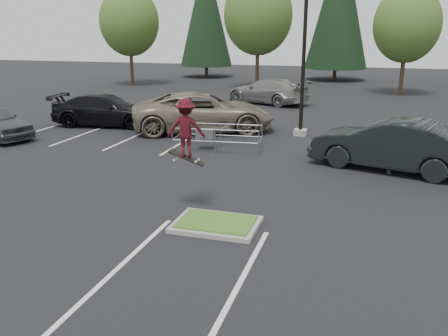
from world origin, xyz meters
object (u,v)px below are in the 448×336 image
(decid_a, at_px, (130,24))
(conif_b, at_px, (339,1))
(light_pole, at_px, (305,40))
(decid_c, at_px, (407,27))
(conif_a, at_px, (206,10))
(cart_corral, at_px, (208,134))
(car_l_tan, at_px, (201,112))
(decid_b, at_px, (258,18))
(car_far_silver, at_px, (269,91))
(car_l_black, at_px, (105,110))
(car_r_charc, at_px, (391,145))
(skateboarder, at_px, (186,128))

(decid_a, xyz_separation_m, conif_b, (18.01, 10.47, 2.27))
(light_pole, bearing_deg, decid_c, 72.89)
(decid_c, relative_size, conif_a, 0.64)
(cart_corral, bearing_deg, light_pole, 43.40)
(decid_c, distance_m, car_l_tan, 21.55)
(conif_a, bearing_deg, decid_b, -49.83)
(decid_a, relative_size, car_far_silver, 1.47)
(car_l_tan, bearing_deg, cart_corral, -178.88)
(decid_c, bearing_deg, cart_corral, -112.16)
(car_l_tan, height_order, car_l_black, car_l_tan)
(decid_a, height_order, car_l_tan, decid_a)
(car_r_charc, bearing_deg, conif_b, -156.25)
(car_l_tan, distance_m, car_far_silver, 10.58)
(skateboarder, distance_m, car_r_charc, 8.40)
(skateboarder, height_order, car_l_tan, skateboarder)
(cart_corral, relative_size, car_far_silver, 0.64)
(conif_b, xyz_separation_m, car_l_black, (-10.00, -29.00, -7.01))
(decid_c, height_order, cart_corral, decid_c)
(car_l_black, bearing_deg, car_r_charc, -115.38)
(decid_c, relative_size, car_r_charc, 1.46)
(decid_c, xyz_separation_m, car_r_charc, (-1.49, -22.83, -4.31))
(conif_b, distance_m, skateboarder, 39.90)
(car_l_black, height_order, car_far_silver, car_far_silver)
(conif_b, bearing_deg, skateboarder, -91.74)
(conif_a, xyz_separation_m, car_r_charc, (18.50, -33.00, -6.15))
(cart_corral, bearing_deg, car_far_silver, 84.66)
(decid_a, relative_size, car_l_tan, 1.25)
(light_pole, bearing_deg, car_r_charc, -51.34)
(cart_corral, distance_m, skateboarder, 7.36)
(light_pole, bearing_deg, car_l_black, -177.27)
(car_l_black, height_order, car_r_charc, car_r_charc)
(decid_b, bearing_deg, conif_b, 58.91)
(decid_c, relative_size, cart_corral, 2.17)
(skateboarder, bearing_deg, car_l_black, -64.22)
(decid_b, height_order, skateboarder, decid_b)
(decid_b, distance_m, car_l_black, 20.13)
(decid_c, relative_size, car_l_black, 1.44)
(decid_a, xyz_separation_m, decid_c, (24.00, -0.20, -0.33))
(decid_c, xyz_separation_m, skateboarder, (-7.19, -28.83, -2.88))
(car_l_tan, relative_size, car_l_black, 1.23)
(decid_a, bearing_deg, light_pole, -44.25)
(cart_corral, bearing_deg, car_l_black, 146.99)
(decid_a, distance_m, decid_c, 24.00)
(car_l_black, bearing_deg, conif_b, -27.16)
(decid_a, bearing_deg, decid_b, 2.39)
(decid_b, relative_size, conif_b, 0.66)
(cart_corral, height_order, car_far_silver, car_far_silver)
(skateboarder, xyz_separation_m, car_r_charc, (5.70, 6.00, -1.43))
(light_pole, distance_m, car_far_silver, 11.27)
(light_pole, relative_size, decid_b, 1.05)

